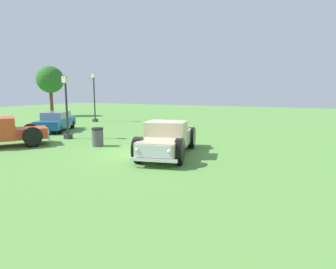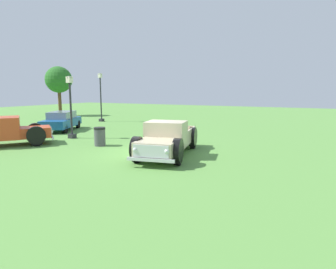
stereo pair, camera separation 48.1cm
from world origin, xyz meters
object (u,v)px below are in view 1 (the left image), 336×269
pickup_truck_behind_left (3,133)px  trash_can (98,137)px  pickup_truck_foreground (166,140)px  sedan_distant_a (56,121)px  lamp_post_near (67,106)px  oak_tree_east (50,80)px  lamp_post_far (94,96)px

pickup_truck_behind_left → trash_can: size_ratio=5.15×
pickup_truck_foreground → sedan_distant_a: 10.98m
lamp_post_near → pickup_truck_foreground: bearing=-102.9°
lamp_post_near → oak_tree_east: oak_tree_east is taller
pickup_truck_behind_left → trash_can: 4.73m
pickup_truck_foreground → pickup_truck_behind_left: bearing=100.6°
pickup_truck_foreground → lamp_post_near: (1.65, 7.17, 1.21)m
lamp_post_near → trash_can: bearing=-109.5°
pickup_truck_behind_left → lamp_post_near: bearing=-20.1°
lamp_post_far → trash_can: size_ratio=4.58×
pickup_truck_behind_left → oak_tree_east: bearing=39.5°
pickup_truck_foreground → pickup_truck_behind_left: size_ratio=1.06×
lamp_post_far → trash_can: (-9.16, -7.62, -1.80)m
pickup_truck_foreground → pickup_truck_behind_left: pickup_truck_foreground is taller
pickup_truck_behind_left → trash_can: pickup_truck_behind_left is taller
pickup_truck_foreground → sedan_distant_a: pickup_truck_foreground is taller
sedan_distant_a → trash_can: bearing=-117.5°
pickup_truck_behind_left → sedan_distant_a: size_ratio=1.14×
lamp_post_near → sedan_distant_a: bearing=55.8°
trash_can → pickup_truck_foreground: bearing=-97.9°
oak_tree_east → lamp_post_far: bearing=-107.8°
pickup_truck_foreground → lamp_post_far: bearing=50.4°
oak_tree_east → pickup_truck_behind_left: bearing=-140.5°
sedan_distant_a → lamp_post_far: 6.32m
pickup_truck_behind_left → lamp_post_far: bearing=16.8°
pickup_truck_behind_left → oak_tree_east: (13.85, 11.40, 3.21)m
trash_can → lamp_post_near: bearing=70.5°
sedan_distant_a → lamp_post_far: bearing=13.6°
pickup_truck_foreground → lamp_post_near: lamp_post_near is taller
pickup_truck_behind_left → lamp_post_near: 3.63m
lamp_post_far → oak_tree_east: (2.56, 7.99, 1.64)m
trash_can → oak_tree_east: oak_tree_east is taller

